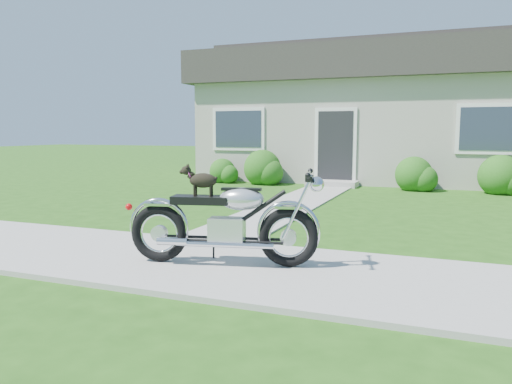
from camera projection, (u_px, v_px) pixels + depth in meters
ground at (291, 274)px, 5.45m from camera, size 80.00×80.00×0.00m
sidewalk at (291, 272)px, 5.45m from camera, size 24.00×2.20×0.04m
walkway at (294, 203)px, 10.61m from camera, size 1.20×8.00×0.03m
house at (401, 112)px, 16.27m from camera, size 12.60×7.03×4.50m
shrub_row at (405, 173)px, 13.08m from camera, size 10.14×1.09×1.09m
potted_plant_left at (268, 173)px, 14.53m from camera, size 0.79×0.80×0.67m
potted_plant_right at (410, 175)px, 13.09m from camera, size 0.59×0.59×0.78m
motorcycle_with_dog at (227, 221)px, 5.62m from camera, size 2.20×0.80×1.12m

